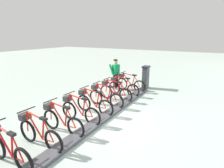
# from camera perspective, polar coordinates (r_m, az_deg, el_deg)

# --- Properties ---
(ground_plane) EXTENTS (60.00, 60.00, 0.00)m
(ground_plane) POSITION_cam_1_polar(r_m,az_deg,el_deg) (6.72, -2.72, -10.95)
(ground_plane) COLOR #9FAEA2
(dock_rail_base) EXTENTS (0.44, 8.37, 0.10)m
(dock_rail_base) POSITION_cam_1_polar(r_m,az_deg,el_deg) (6.70, -2.73, -10.57)
(dock_rail_base) COLOR #47474C
(dock_rail_base) RESTS_ON ground
(payment_kiosk) EXTENTS (0.36, 0.52, 1.28)m
(payment_kiosk) POSITION_cam_1_polar(r_m,az_deg,el_deg) (10.42, 10.60, 2.28)
(payment_kiosk) COLOR #38383D
(payment_kiosk) RESTS_ON ground
(bike_docked_0) EXTENTS (1.72, 0.54, 1.02)m
(bike_docked_0) POSITION_cam_1_polar(r_m,az_deg,el_deg) (9.81, 5.49, 0.25)
(bike_docked_0) COLOR black
(bike_docked_0) RESTS_ON ground
(bike_docked_1) EXTENTS (1.72, 0.54, 1.02)m
(bike_docked_1) POSITION_cam_1_polar(r_m,az_deg,el_deg) (9.08, 3.27, -0.95)
(bike_docked_1) COLOR black
(bike_docked_1) RESTS_ON ground
(bike_docked_2) EXTENTS (1.72, 0.54, 1.02)m
(bike_docked_2) POSITION_cam_1_polar(r_m,az_deg,el_deg) (8.37, 0.67, -2.35)
(bike_docked_2) COLOR black
(bike_docked_2) RESTS_ON ground
(bike_docked_3) EXTENTS (1.72, 0.54, 1.02)m
(bike_docked_3) POSITION_cam_1_polar(r_m,az_deg,el_deg) (7.69, -2.41, -4.00)
(bike_docked_3) COLOR black
(bike_docked_3) RESTS_ON ground
(bike_docked_4) EXTENTS (1.72, 0.54, 1.02)m
(bike_docked_4) POSITION_cam_1_polar(r_m,az_deg,el_deg) (7.04, -6.09, -5.95)
(bike_docked_4) COLOR black
(bike_docked_4) RESTS_ON ground
(bike_docked_5) EXTENTS (1.72, 0.54, 1.02)m
(bike_docked_5) POSITION_cam_1_polar(r_m,az_deg,el_deg) (6.43, -10.53, -8.25)
(bike_docked_5) COLOR black
(bike_docked_5) RESTS_ON ground
(bike_docked_6) EXTENTS (1.72, 0.54, 1.02)m
(bike_docked_6) POSITION_cam_1_polar(r_m,az_deg,el_deg) (5.88, -15.91, -10.93)
(bike_docked_6) COLOR black
(bike_docked_6) RESTS_ON ground
(bike_docked_7) EXTENTS (1.72, 0.54, 1.02)m
(bike_docked_7) POSITION_cam_1_polar(r_m,az_deg,el_deg) (5.41, -22.44, -13.99)
(bike_docked_7) COLOR black
(bike_docked_7) RESTS_ON ground
(bike_docked_8) EXTENTS (1.72, 0.54, 1.02)m
(bike_docked_8) POSITION_cam_1_polar(r_m,az_deg,el_deg) (5.04, -30.29, -17.34)
(bike_docked_8) COLOR black
(bike_docked_8) RESTS_ON ground
(worker_near_rack) EXTENTS (0.54, 0.67, 1.66)m
(worker_near_rack) POSITION_cam_1_polar(r_m,az_deg,el_deg) (10.09, 1.15, 3.53)
(worker_near_rack) COLOR white
(worker_near_rack) RESTS_ON ground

